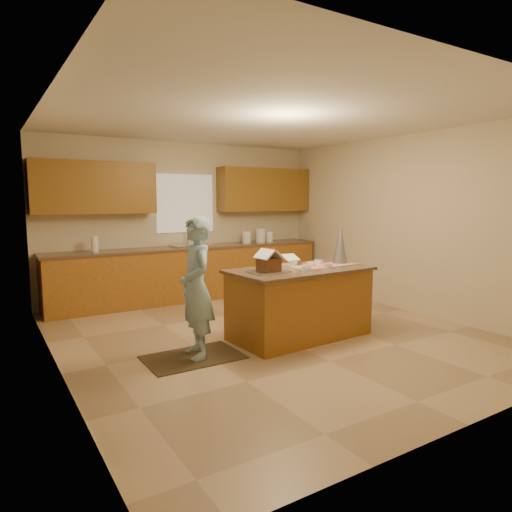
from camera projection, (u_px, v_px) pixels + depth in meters
name	position (u px, v px, depth m)	size (l,w,h in m)	color
floor	(271.00, 334.00, 5.77)	(5.50, 5.50, 0.00)	tan
ceiling	(272.00, 118.00, 5.43)	(5.50, 5.50, 0.00)	silver
wall_back	(185.00, 221.00, 7.92)	(5.50, 5.50, 0.00)	beige
wall_front	(480.00, 251.00, 3.28)	(5.50, 5.50, 0.00)	beige
wall_left	(54.00, 239.00, 4.30)	(5.50, 5.50, 0.00)	beige
wall_right	(406.00, 224.00, 6.91)	(5.50, 5.50, 0.00)	beige
stone_accent	(72.00, 258.00, 3.64)	(2.50, 2.50, 0.00)	gray
window_curtain	(185.00, 203.00, 7.86)	(1.05, 0.03, 1.00)	white
back_counter_base	(193.00, 274.00, 7.78)	(4.80, 0.60, 0.88)	#A46922
back_counter_top	(192.00, 247.00, 7.72)	(4.85, 0.63, 0.04)	brown
upper_cabinet_left	(94.00, 188.00, 6.89)	(1.85, 0.35, 0.80)	olive
upper_cabinet_right	(264.00, 190.00, 8.51)	(1.85, 0.35, 0.80)	olive
sink	(192.00, 248.00, 7.73)	(0.70, 0.45, 0.12)	silver
faucet	(188.00, 237.00, 7.86)	(0.03, 0.03, 0.28)	silver
island_base	(300.00, 304.00, 5.63)	(1.70, 0.85, 0.83)	#A46922
island_top	(300.00, 270.00, 5.58)	(1.78, 0.93, 0.04)	brown
table_runner	(325.00, 265.00, 5.82)	(0.95, 0.34, 0.01)	#A50B0F
baking_tray	(269.00, 272.00, 5.24)	(0.44, 0.32, 0.02)	silver
cookbook	(291.00, 258.00, 5.94)	(0.21, 0.02, 0.17)	white
tinsel_tree	(340.00, 244.00, 6.00)	(0.21, 0.21, 0.52)	#B8B7C4
rug	(193.00, 357.00, 4.92)	(1.04, 0.68, 0.01)	black
boy	(196.00, 287.00, 4.85)	(0.56, 0.37, 1.53)	#8EB8CA
canister_a	(247.00, 237.00, 8.28)	(0.16, 0.16, 0.22)	white
canister_b	(260.00, 235.00, 8.43)	(0.18, 0.18, 0.26)	white
canister_c	(269.00, 237.00, 8.54)	(0.14, 0.14, 0.20)	white
paper_towel	(95.00, 244.00, 6.87)	(0.11, 0.11, 0.24)	white
gingerbread_house	(269.00, 262.00, 5.23)	(0.27, 0.28, 0.27)	#552816
candy_bowls	(303.00, 265.00, 5.67)	(0.81, 0.57, 0.05)	green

